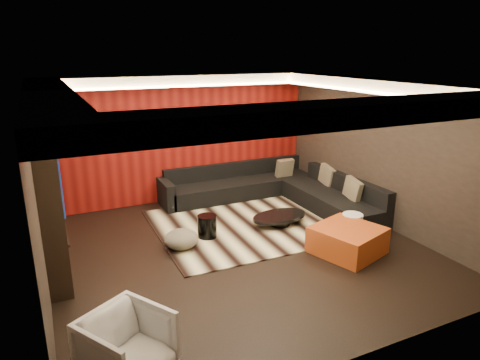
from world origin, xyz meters
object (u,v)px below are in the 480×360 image
armchair (127,347)px  sectional_sofa (274,191)px  drum_stool (207,226)px  white_side_table (352,226)px  coffee_table (279,220)px  orange_ottoman (347,240)px

armchair → sectional_sofa: bearing=13.8°
drum_stool → white_side_table: white_side_table is taller
coffee_table → sectional_sofa: (0.56, 1.22, 0.15)m
sectional_sofa → coffee_table: bearing=-114.7°
white_side_table → sectional_sofa: size_ratio=0.13×
coffee_table → orange_ottoman: size_ratio=1.14×
white_side_table → orange_ottoman: 0.62m
coffee_table → orange_ottoman: (0.44, -1.51, 0.11)m
drum_stool → orange_ottoman: bearing=-39.2°
white_side_table → armchair: 4.72m
coffee_table → sectional_sofa: bearing=65.3°
coffee_table → sectional_sofa: sectional_sofa is taller
drum_stool → armchair: 3.53m
coffee_table → sectional_sofa: size_ratio=0.31×
drum_stool → sectional_sofa: (2.05, 1.17, 0.04)m
drum_stool → white_side_table: 2.63m
coffee_table → white_side_table: (0.89, -1.08, 0.11)m
orange_ottoman → drum_stool: bearing=140.8°
coffee_table → white_side_table: size_ratio=2.48×
sectional_sofa → orange_ottoman: bearing=-92.7°
drum_stool → orange_ottoman: size_ratio=0.41×
orange_ottoman → armchair: (-3.92, -1.34, 0.14)m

